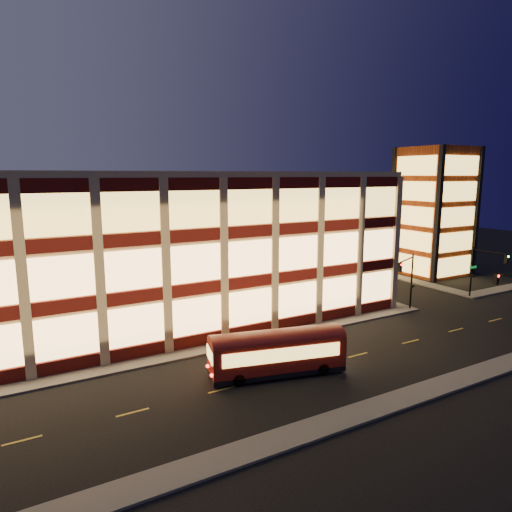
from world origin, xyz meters
TOP-DOWN VIEW (x-y plane):
  - ground at (0.00, 0.00)m, footprint 200.00×200.00m
  - sidewalk_office_south at (-3.00, 1.00)m, footprint 54.00×2.00m
  - sidewalk_office_east at (23.00, 17.00)m, footprint 2.00×30.00m
  - sidewalk_tower_south at (40.00, 1.00)m, footprint 14.00×2.00m
  - sidewalk_tower_west at (34.00, 17.00)m, footprint 2.00×30.00m
  - sidewalk_near at (0.00, -13.00)m, footprint 100.00×2.00m
  - office_building at (-2.91, 16.91)m, footprint 50.45×30.45m
  - stair_tower at (39.95, 11.95)m, footprint 8.60×8.60m
  - traffic_signal_far at (22.21, 0.24)m, footprint 3.79×1.87m
  - traffic_signal_right at (33.50, -0.62)m, footprint 1.20×4.37m
  - trolley_bus at (2.52, -5.75)m, footprint 10.04×4.65m

SIDE VIEW (x-z plane):
  - ground at x=0.00m, z-range 0.00..0.00m
  - sidewalk_office_south at x=-3.00m, z-range 0.00..0.15m
  - sidewalk_office_east at x=23.00m, z-range 0.00..0.15m
  - sidewalk_tower_south at x=40.00m, z-range 0.00..0.15m
  - sidewalk_tower_west at x=34.00m, z-range 0.00..0.15m
  - sidewalk_near at x=0.00m, z-range 0.00..0.15m
  - trolley_bus at x=2.52m, z-range 0.18..3.48m
  - traffic_signal_right at x=33.50m, z-range 1.10..7.10m
  - traffic_signal_far at x=22.21m, z-range 1.11..7.11m
  - office_building at x=-2.91m, z-range 0.00..14.50m
  - stair_tower at x=39.95m, z-range -0.01..17.99m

